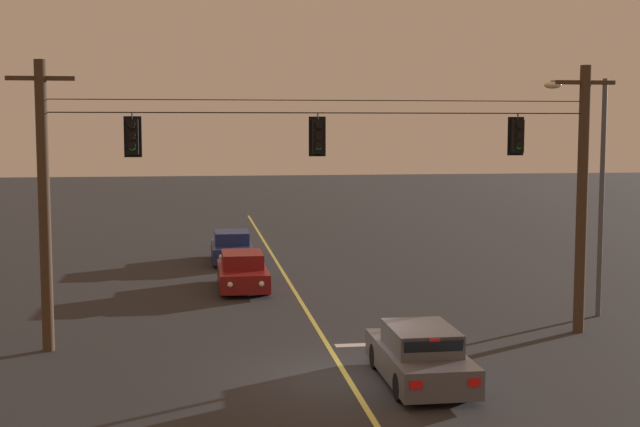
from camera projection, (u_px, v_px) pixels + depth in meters
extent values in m
plane|color=#28282B|center=(348.00, 378.00, 21.26)|extent=(180.00, 180.00, 0.00)
cube|color=#D1C64C|center=(300.00, 300.00, 30.91)|extent=(0.14, 60.00, 0.01)
cube|color=silver|center=(394.00, 344.00, 24.67)|extent=(3.40, 0.36, 0.01)
cylinder|color=#423021|center=(44.00, 207.00, 23.52)|extent=(0.32, 0.32, 7.91)
cube|color=#423021|center=(40.00, 78.00, 23.17)|extent=(1.80, 0.12, 0.12)
cylinder|color=slate|center=(41.00, 91.00, 23.21)|extent=(0.12, 0.12, 0.18)
cylinder|color=#423021|center=(582.00, 201.00, 25.69)|extent=(0.32, 0.32, 7.91)
cube|color=#423021|center=(585.00, 82.00, 25.35)|extent=(1.80, 0.12, 0.12)
cylinder|color=slate|center=(585.00, 95.00, 25.39)|extent=(0.12, 0.12, 0.18)
cylinder|color=black|center=(325.00, 113.00, 24.35)|extent=(15.36, 0.03, 0.03)
cylinder|color=black|center=(325.00, 100.00, 24.32)|extent=(15.36, 0.02, 0.02)
cylinder|color=black|center=(132.00, 116.00, 23.61)|extent=(0.04, 0.04, 0.18)
cube|color=black|center=(132.00, 137.00, 23.67)|extent=(0.32, 0.26, 0.96)
cube|color=black|center=(133.00, 137.00, 23.81)|extent=(0.48, 0.03, 1.12)
sphere|color=#380A0A|center=(132.00, 126.00, 23.48)|extent=(0.17, 0.17, 0.17)
cylinder|color=black|center=(132.00, 125.00, 23.44)|extent=(0.20, 0.10, 0.20)
sphere|color=#3D280A|center=(132.00, 137.00, 23.51)|extent=(0.17, 0.17, 0.17)
cylinder|color=black|center=(132.00, 135.00, 23.46)|extent=(0.20, 0.10, 0.20)
sphere|color=#1ED83F|center=(132.00, 148.00, 23.54)|extent=(0.17, 0.17, 0.17)
cylinder|color=black|center=(132.00, 146.00, 23.49)|extent=(0.20, 0.10, 0.20)
cylinder|color=black|center=(318.00, 116.00, 24.33)|extent=(0.04, 0.04, 0.18)
cube|color=black|center=(318.00, 137.00, 24.39)|extent=(0.32, 0.26, 0.96)
cube|color=black|center=(317.00, 136.00, 24.53)|extent=(0.48, 0.03, 1.12)
sphere|color=#380A0A|center=(319.00, 126.00, 24.20)|extent=(0.17, 0.17, 0.17)
cylinder|color=black|center=(319.00, 125.00, 24.16)|extent=(0.20, 0.10, 0.20)
sphere|color=#3D280A|center=(319.00, 137.00, 24.23)|extent=(0.17, 0.17, 0.17)
cylinder|color=black|center=(319.00, 135.00, 24.19)|extent=(0.20, 0.10, 0.20)
sphere|color=#1ED83F|center=(319.00, 147.00, 24.26)|extent=(0.17, 0.17, 0.17)
cylinder|color=black|center=(319.00, 145.00, 24.22)|extent=(0.20, 0.10, 0.20)
cylinder|color=black|center=(518.00, 116.00, 25.16)|extent=(0.04, 0.04, 0.18)
cube|color=black|center=(517.00, 136.00, 25.22)|extent=(0.32, 0.26, 0.96)
cube|color=black|center=(516.00, 136.00, 25.36)|extent=(0.48, 0.03, 1.12)
sphere|color=#380A0A|center=(520.00, 126.00, 25.03)|extent=(0.17, 0.17, 0.17)
cylinder|color=black|center=(520.00, 125.00, 24.99)|extent=(0.20, 0.10, 0.20)
sphere|color=#3D280A|center=(519.00, 136.00, 25.06)|extent=(0.17, 0.17, 0.17)
cylinder|color=black|center=(520.00, 135.00, 25.02)|extent=(0.20, 0.10, 0.20)
sphere|color=#1ED83F|center=(519.00, 146.00, 25.09)|extent=(0.17, 0.17, 0.17)
cylinder|color=black|center=(520.00, 145.00, 25.05)|extent=(0.20, 0.10, 0.20)
cube|color=#4C4C51|center=(420.00, 362.00, 20.90)|extent=(1.80, 4.30, 0.68)
cube|color=#4C4C51|center=(421.00, 338.00, 20.72)|extent=(1.51, 2.15, 0.54)
cube|color=black|center=(411.00, 329.00, 21.64)|extent=(1.40, 0.21, 0.48)
cube|color=black|center=(433.00, 349.00, 19.67)|extent=(1.37, 0.18, 0.46)
cylinder|color=black|center=(376.00, 356.00, 22.12)|extent=(0.22, 0.64, 0.64)
cylinder|color=black|center=(436.00, 354.00, 22.34)|extent=(0.22, 0.64, 0.64)
cylinder|color=black|center=(400.00, 387.00, 19.49)|extent=(0.22, 0.64, 0.64)
cylinder|color=black|center=(469.00, 384.00, 19.71)|extent=(0.22, 0.64, 0.64)
cube|color=red|center=(416.00, 385.00, 18.66)|extent=(0.28, 0.03, 0.18)
cube|color=red|center=(474.00, 382.00, 18.85)|extent=(0.28, 0.03, 0.18)
cube|color=red|center=(435.00, 340.00, 19.54)|extent=(0.24, 0.04, 0.06)
cube|color=maroon|center=(243.00, 276.00, 32.99)|extent=(1.80, 4.30, 0.68)
cube|color=maroon|center=(242.00, 259.00, 33.05)|extent=(1.51, 2.15, 0.54)
cube|color=black|center=(244.00, 263.00, 32.13)|extent=(1.40, 0.21, 0.48)
cube|color=black|center=(241.00, 255.00, 34.10)|extent=(1.37, 0.18, 0.46)
cylinder|color=black|center=(266.00, 286.00, 31.81)|extent=(0.22, 0.64, 0.64)
cylinder|color=black|center=(223.00, 287.00, 31.58)|extent=(0.22, 0.64, 0.64)
cylinder|color=black|center=(261.00, 274.00, 34.44)|extent=(0.22, 0.64, 0.64)
cylinder|color=black|center=(221.00, 275.00, 34.21)|extent=(0.22, 0.64, 0.64)
sphere|color=white|center=(262.00, 284.00, 30.93)|extent=(0.20, 0.20, 0.20)
sphere|color=white|center=(230.00, 285.00, 30.77)|extent=(0.20, 0.20, 0.20)
cube|color=navy|center=(232.00, 251.00, 39.64)|extent=(1.80, 4.30, 0.68)
cube|color=navy|center=(232.00, 237.00, 39.70)|extent=(1.51, 2.15, 0.54)
cube|color=black|center=(232.00, 240.00, 38.77)|extent=(1.40, 0.21, 0.48)
cube|color=black|center=(231.00, 234.00, 40.74)|extent=(1.37, 0.18, 0.46)
cylinder|color=black|center=(251.00, 259.00, 38.46)|extent=(0.22, 0.64, 0.64)
cylinder|color=black|center=(215.00, 260.00, 38.23)|extent=(0.22, 0.64, 0.64)
cylinder|color=black|center=(247.00, 250.00, 41.08)|extent=(0.22, 0.64, 0.64)
cylinder|color=black|center=(214.00, 251.00, 40.86)|extent=(0.22, 0.64, 0.64)
sphere|color=white|center=(247.00, 256.00, 37.57)|extent=(0.20, 0.20, 0.20)
sphere|color=white|center=(221.00, 257.00, 37.42)|extent=(0.20, 0.20, 0.20)
cylinder|color=#4C4F54|center=(602.00, 199.00, 27.91)|extent=(0.16, 0.16, 7.65)
cylinder|color=#4C4F54|center=(578.00, 82.00, 27.42)|extent=(1.80, 0.10, 0.10)
ellipsoid|color=beige|center=(553.00, 85.00, 27.31)|extent=(0.56, 0.30, 0.22)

